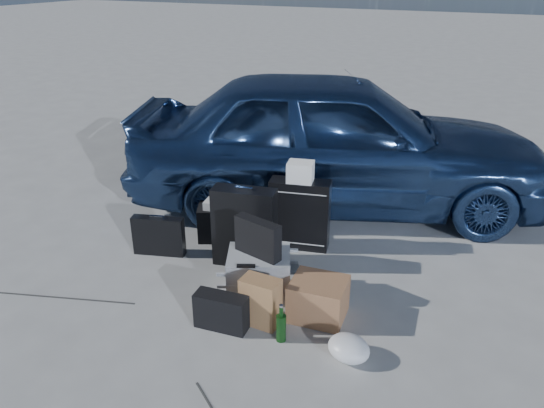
# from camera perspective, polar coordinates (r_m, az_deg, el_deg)

# --- Properties ---
(ground) EXTENTS (60.00, 60.00, 0.00)m
(ground) POSITION_cam_1_polar(r_m,az_deg,el_deg) (4.14, -5.28, -11.30)
(ground) COLOR #A0A09C
(ground) RESTS_ON ground
(car) EXTENTS (4.61, 3.16, 1.46)m
(car) POSITION_cam_1_polar(r_m,az_deg,el_deg) (5.65, 6.85, 6.91)
(car) COLOR #2E4A7C
(car) RESTS_ON ground
(pelican_case) EXTENTS (0.61, 0.56, 0.35)m
(pelican_case) POSITION_cam_1_polar(r_m,az_deg,el_deg) (4.22, -1.40, -7.49)
(pelican_case) COLOR #A1A3A6
(pelican_case) RESTS_ON ground
(laptop_bag) EXTENTS (0.41, 0.19, 0.30)m
(laptop_bag) POSITION_cam_1_polar(r_m,az_deg,el_deg) (4.05, -1.54, -3.66)
(laptop_bag) COLOR black
(laptop_bag) RESTS_ON pelican_case
(briefcase) EXTENTS (0.48, 0.23, 0.36)m
(briefcase) POSITION_cam_1_polar(r_m,az_deg,el_deg) (4.88, -12.09, -3.37)
(briefcase) COLOR black
(briefcase) RESTS_ON ground
(suitcase_left) EXTENTS (0.57, 0.30, 0.70)m
(suitcase_left) POSITION_cam_1_polar(r_m,az_deg,el_deg) (4.55, -2.97, -2.51)
(suitcase_left) COLOR black
(suitcase_left) RESTS_ON ground
(suitcase_right) EXTENTS (0.57, 0.31, 0.65)m
(suitcase_right) POSITION_cam_1_polar(r_m,az_deg,el_deg) (4.84, 2.98, -1.11)
(suitcase_right) COLOR black
(suitcase_right) RESTS_ON ground
(white_carton) EXTENTS (0.26, 0.23, 0.18)m
(white_carton) POSITION_cam_1_polar(r_m,az_deg,el_deg) (4.67, 3.08, 3.48)
(white_carton) COLOR white
(white_carton) RESTS_ON suitcase_right
(duffel_bag) EXTENTS (0.71, 0.55, 0.33)m
(duffel_bag) POSITION_cam_1_polar(r_m,az_deg,el_deg) (5.07, -4.19, -1.93)
(duffel_bag) COLOR black
(duffel_bag) RESTS_ON ground
(flat_box_white) EXTENTS (0.50, 0.42, 0.08)m
(flat_box_white) POSITION_cam_1_polar(r_m,az_deg,el_deg) (4.99, -4.38, 0.20)
(flat_box_white) COLOR white
(flat_box_white) RESTS_ON duffel_bag
(flat_box_black) EXTENTS (0.32, 0.27, 0.06)m
(flat_box_black) POSITION_cam_1_polar(r_m,az_deg,el_deg) (4.97, -4.40, 0.92)
(flat_box_black) COLOR black
(flat_box_black) RESTS_ON flat_box_white
(kraft_bag) EXTENTS (0.28, 0.17, 0.37)m
(kraft_bag) POSITION_cam_1_polar(r_m,az_deg,el_deg) (3.89, -1.24, -10.45)
(kraft_bag) COLOR #9D6F44
(kraft_bag) RESTS_ON ground
(cardboard_box) EXTENTS (0.43, 0.39, 0.30)m
(cardboard_box) POSITION_cam_1_polar(r_m,az_deg,el_deg) (3.99, 5.00, -10.13)
(cardboard_box) COLOR #926440
(cardboard_box) RESTS_ON ground
(plastic_bag) EXTENTS (0.36, 0.33, 0.16)m
(plastic_bag) POSITION_cam_1_polar(r_m,az_deg,el_deg) (3.68, 8.26, -15.10)
(plastic_bag) COLOR silver
(plastic_bag) RESTS_ON ground
(messenger_bag) EXTENTS (0.40, 0.18, 0.27)m
(messenger_bag) POSITION_cam_1_polar(r_m,az_deg,el_deg) (3.89, -5.47, -11.44)
(messenger_bag) COLOR black
(messenger_bag) RESTS_ON ground
(green_bottle) EXTENTS (0.07, 0.07, 0.28)m
(green_bottle) POSITION_cam_1_polar(r_m,az_deg,el_deg) (3.75, 0.99, -12.74)
(green_bottle) COLOR black
(green_bottle) RESTS_ON ground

